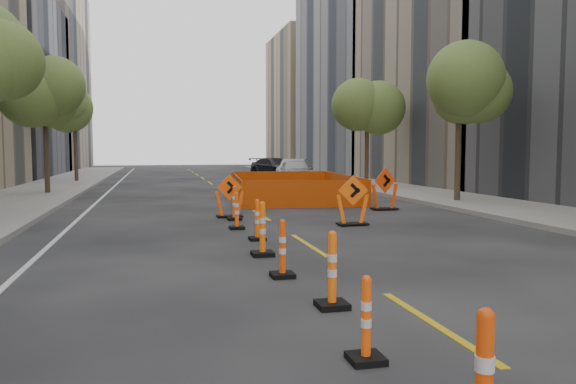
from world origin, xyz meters
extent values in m
plane|color=black|center=(0.00, 0.00, 0.00)|extent=(140.00, 140.00, 0.00)
cube|color=gray|center=(9.00, 12.00, 0.07)|extent=(4.00, 90.00, 0.15)
cube|color=gray|center=(-17.00, 55.60, 10.00)|extent=(12.00, 20.00, 20.00)
cube|color=gray|center=(17.00, 23.80, 7.00)|extent=(12.00, 16.00, 14.00)
cube|color=gray|center=(17.00, 40.20, 10.00)|extent=(12.00, 18.00, 20.00)
cube|color=tan|center=(17.00, 58.60, 8.00)|extent=(12.00, 14.00, 16.00)
cylinder|color=#382B1E|center=(-8.40, 20.00, 1.57)|extent=(0.24, 0.24, 3.15)
sphere|color=#4D6F2F|center=(-8.40, 20.00, 4.55)|extent=(2.80, 2.80, 2.80)
cylinder|color=#382B1E|center=(-8.40, 30.00, 1.57)|extent=(0.24, 0.24, 3.15)
sphere|color=#4D6F2F|center=(-8.40, 30.00, 4.55)|extent=(2.80, 2.80, 2.80)
cylinder|color=#382B1E|center=(8.40, 12.00, 1.57)|extent=(0.24, 0.24, 3.15)
sphere|color=#4D6F2F|center=(8.40, 12.00, 4.55)|extent=(2.80, 2.80, 2.80)
cylinder|color=#382B1E|center=(8.40, 22.00, 1.57)|extent=(0.24, 0.24, 3.15)
sphere|color=#4D6F2F|center=(8.40, 22.00, 4.55)|extent=(2.80, 2.80, 2.80)
imported|color=#B5B4B7|center=(4.85, 24.62, 0.81)|extent=(2.58, 4.96, 1.61)
imported|color=#B2B2B7|center=(6.02, 29.84, 0.75)|extent=(3.34, 4.77, 1.49)
imported|color=black|center=(5.84, 35.46, 0.75)|extent=(3.87, 5.56, 1.49)
camera|label=1|loc=(-3.39, -8.33, 2.22)|focal=35.00mm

